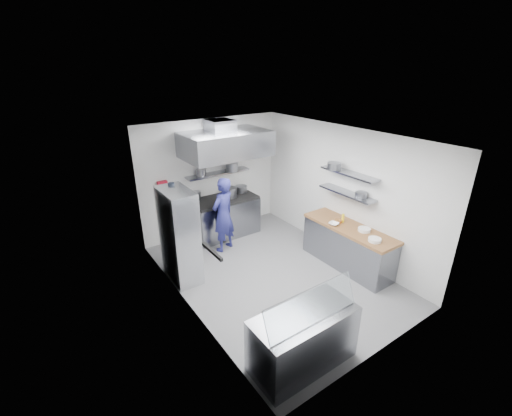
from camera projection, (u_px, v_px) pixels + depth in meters
floor at (273, 274)px, 6.94m from camera, size 5.00×5.00×0.00m
ceiling at (276, 136)px, 5.85m from camera, size 5.00×5.00×0.00m
wall_back at (212, 177)px, 8.29m from camera, size 3.60×2.80×0.02m
wall_front at (389, 273)px, 4.50m from camera, size 3.60×2.80×0.02m
wall_left at (185, 237)px, 5.46m from camera, size 2.80×5.00×0.02m
wall_right at (341, 192)px, 7.34m from camera, size 2.80×5.00×0.02m
gas_range at (225, 217)px, 8.41m from camera, size 1.60×0.80×0.90m
cooktop at (224, 199)px, 8.22m from camera, size 1.57×0.78×0.06m
stock_pot_left at (195, 196)px, 8.07m from camera, size 0.26×0.26×0.20m
stock_pot_mid at (230, 192)px, 8.23m from camera, size 0.31×0.31×0.24m
stock_pot_right at (241, 189)px, 8.57m from camera, size 0.29×0.29×0.16m
over_range_shelf at (218, 173)px, 8.17m from camera, size 1.60×0.30×0.04m
shelf_pot_a at (201, 172)px, 7.92m from camera, size 0.23×0.23×0.18m
shelf_pot_b at (232, 167)px, 8.21m from camera, size 0.29×0.29×0.22m
extractor_hood at (226, 144)px, 7.55m from camera, size 1.90×1.15×0.55m
hood_duct at (220, 125)px, 7.58m from camera, size 0.55×0.55×0.24m
red_firebox at (163, 187)px, 7.58m from camera, size 0.22×0.10×0.26m
chef at (223, 215)px, 7.56m from camera, size 0.73×0.60×1.71m
wire_rack at (180, 236)px, 6.50m from camera, size 0.50×0.90×1.85m
rack_bin_a at (178, 239)px, 6.64m from camera, size 0.16×0.20×0.18m
rack_bin_b at (167, 208)px, 6.77m from camera, size 0.14×0.18×0.16m
rack_jar at (171, 187)px, 6.41m from camera, size 0.12×0.12×0.18m
knife_strip at (212, 251)px, 4.73m from camera, size 0.04×0.55×0.05m
prep_counter_base at (347, 247)px, 7.10m from camera, size 0.62×2.00×0.84m
prep_counter_top at (350, 228)px, 6.92m from camera, size 0.65×2.04×0.06m
plate_stack_a at (375, 240)px, 6.34m from camera, size 0.24×0.24×0.06m
plate_stack_b at (364, 230)px, 6.73m from camera, size 0.24×0.24×0.06m
copper_pan at (338, 221)px, 7.08m from camera, size 0.15×0.15×0.06m
squeeze_bottle at (343, 218)px, 7.08m from camera, size 0.06×0.06×0.18m
mixing_bowl at (334, 224)px, 6.98m from camera, size 0.24×0.24×0.05m
wall_shelf_lower at (347, 193)px, 6.99m from camera, size 0.30×1.30×0.04m
wall_shelf_upper at (349, 173)px, 6.82m from camera, size 0.30×1.30×0.04m
shelf_pot_c at (361, 194)px, 6.72m from camera, size 0.23×0.23×0.10m
shelf_pot_d at (334, 166)px, 6.99m from camera, size 0.28×0.28×0.14m
display_case at (303, 339)px, 4.74m from camera, size 1.50×0.70×0.85m
display_glass at (312, 306)px, 4.40m from camera, size 1.47×0.19×0.42m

